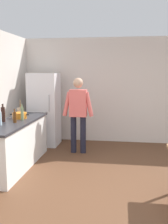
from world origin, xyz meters
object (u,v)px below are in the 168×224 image
Objects in this scene: refrigerator at (45,109)px; bottle_water_clear at (0,118)px; person at (78,110)px; bottle_beer_brown at (15,117)px; cooking_pot at (20,115)px; utensil_jar at (20,111)px; bottle_vinegar_tall at (22,113)px; bottle_wine_dark at (3,114)px.

bottle_water_clear is at bearing -95.49° from refrigerator.
refrigerator is 1.06× the size of person.
bottle_water_clear reaches higher than bottle_beer_brown.
bottle_water_clear is 0.31m from bottle_beer_brown.
utensil_jar is (-0.21, 0.52, 0.02)m from cooking_pot.
utensil_jar is at bearing -169.49° from person.
refrigerator is 1.75m from bottle_beer_brown.
person is 5.31× the size of bottle_vinegar_tall.
refrigerator is 0.86m from utensil_jar.
utensil_jar is at bearing 112.00° from cooking_pot.
refrigerator is at bearing 80.78° from bottle_wine_dark.
bottle_water_clear is 0.54m from bottle_vinegar_tall.
utensil_jar is 0.92m from bottle_wine_dark.
cooking_pot is 0.25m from bottle_vinegar_tall.
cooking_pot is 0.45m from bottle_beer_brown.
utensil_jar is at bearing 96.24° from bottle_water_clear.
bottle_beer_brown is at bearing -72.80° from utensil_jar.
bottle_wine_dark is (-0.08, 0.30, 0.02)m from bottle_water_clear.
bottle_wine_dark is at bearing -112.07° from cooking_pot.
bottle_vinegar_tall is at bearing 67.11° from bottle_water_clear.
utensil_jar reaches higher than bottle_beer_brown.
bottle_wine_dark reaches higher than utensil_jar.
cooking_pot is at bearing 101.11° from bottle_beer_brown.
bottle_wine_dark is at bearing -136.77° from person.
person reaches higher than utensil_jar.
person is 1.31m from cooking_pot.
bottle_wine_dark is 1.06× the size of bottle_vinegar_tall.
person reaches higher than bottle_water_clear.
bottle_beer_brown is (0.30, -0.96, 0.03)m from utensil_jar.
utensil_jar is 1.23× the size of bottle_beer_brown.
cooking_pot is 0.56m from utensil_jar.
person is at bearing 35.38° from cooking_pot.
bottle_vinegar_tall is at bearing 33.68° from bottle_wine_dark.
cooking_pot is at bearing -144.62° from person.
bottle_beer_brown is 0.25m from bottle_wine_dark.
refrigerator is 1.10m from person.
person is at bearing -30.23° from refrigerator.
person is 4.25× the size of cooking_pot.
bottle_vinegar_tall is (0.30, 0.20, -0.01)m from bottle_wine_dark.
bottle_vinegar_tall is (0.21, 0.50, 0.01)m from bottle_water_clear.
refrigerator is 6.00× the size of bottle_water_clear.
bottle_beer_brown is (-0.98, -1.19, 0.03)m from person.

